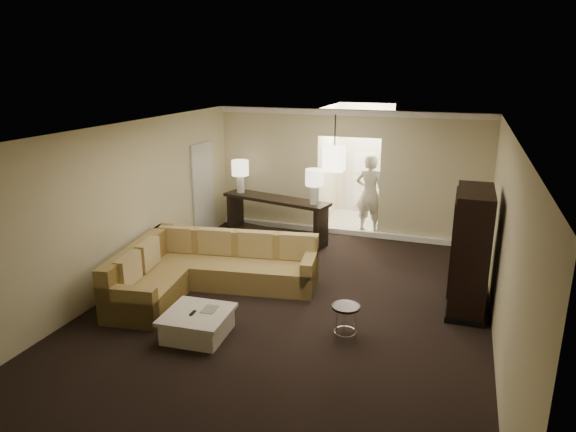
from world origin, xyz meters
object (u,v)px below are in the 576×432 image
at_px(console_table, 276,215).
at_px(armoire, 469,253).
at_px(person, 370,190).
at_px(coffee_table, 198,324).
at_px(drink_table, 346,315).
at_px(sectional_sofa, 205,270).

bearing_deg(console_table, armoire, -14.62).
bearing_deg(person, coffee_table, 84.39).
relative_size(console_table, drink_table, 5.17).
height_order(drink_table, person, person).
xyz_separation_m(sectional_sofa, drink_table, (2.63, -0.79, -0.01)).
relative_size(sectional_sofa, armoire, 1.62).
xyz_separation_m(coffee_table, console_table, (-0.40, 4.29, 0.38)).
distance_m(sectional_sofa, console_table, 2.88).
bearing_deg(armoire, sectional_sofa, -169.76).
height_order(armoire, drink_table, armoire).
height_order(coffee_table, console_table, console_table).
bearing_deg(person, armoire, 131.92).
xyz_separation_m(coffee_table, person, (1.42, 5.50, 0.82)).
relative_size(armoire, person, 0.96).
relative_size(sectional_sofa, console_table, 1.23).
height_order(coffee_table, armoire, armoire).
distance_m(coffee_table, console_table, 4.33).
height_order(armoire, person, person).
distance_m(sectional_sofa, coffee_table, 1.57).
relative_size(sectional_sofa, drink_table, 6.36).
distance_m(sectional_sofa, drink_table, 2.74).
bearing_deg(armoire, drink_table, -135.55).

